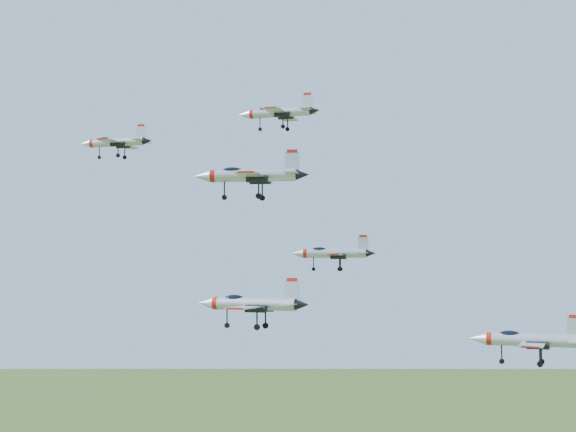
% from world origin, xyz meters
% --- Properties ---
extents(jet_lead, '(12.03, 9.97, 3.21)m').
position_xyz_m(jet_lead, '(-26.59, 8.13, 144.45)').
color(jet_lead, silver).
extents(jet_left_high, '(10.98, 9.07, 2.93)m').
position_xyz_m(jet_left_high, '(3.65, -1.18, 145.22)').
color(jet_left_high, silver).
extents(jet_right_high, '(13.07, 11.02, 3.52)m').
position_xyz_m(jet_right_high, '(5.48, -14.47, 135.59)').
color(jet_right_high, silver).
extents(jet_left_low, '(11.75, 9.90, 3.16)m').
position_xyz_m(jet_left_low, '(7.43, 9.89, 127.34)').
color(jet_left_low, silver).
extents(jet_right_low, '(13.06, 10.72, 3.50)m').
position_xyz_m(jet_right_low, '(6.26, -15.83, 121.45)').
color(jet_right_low, silver).
extents(jet_trail, '(14.03, 11.51, 3.76)m').
position_xyz_m(jet_trail, '(33.87, 1.51, 116.99)').
color(jet_trail, silver).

